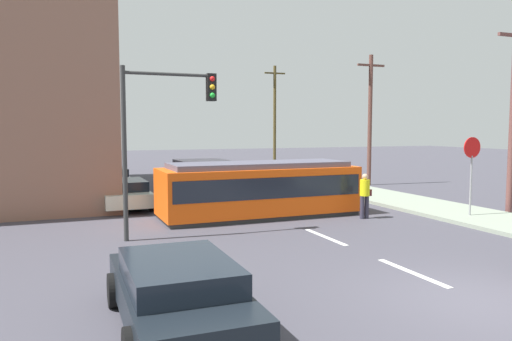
{
  "coord_description": "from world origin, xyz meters",
  "views": [
    {
      "loc": [
        -7.44,
        -6.92,
        3.32
      ],
      "look_at": [
        -0.83,
        9.69,
        1.79
      ],
      "focal_mm": 34.27,
      "sensor_mm": 36.0,
      "label": 1
    }
  ],
  "objects_px": {
    "traffic_light_mast": "(162,119)",
    "parked_sedan_furthest": "(105,170)",
    "parked_sedan_mid": "(124,193)",
    "parked_sedan_near": "(177,291)",
    "stop_sign": "(472,160)",
    "pedestrian_crossing": "(365,193)",
    "utility_pole_far": "(275,116)",
    "city_bus": "(213,178)",
    "parked_sedan_far": "(110,178)",
    "utility_pole_mid": "(370,118)",
    "streetcar_tram": "(259,188)"
  },
  "relations": [
    {
      "from": "parked_sedan_furthest",
      "to": "stop_sign",
      "type": "xyz_separation_m",
      "value": [
        11.39,
        -19.47,
        1.57
      ]
    },
    {
      "from": "parked_sedan_mid",
      "to": "pedestrian_crossing",
      "type": "bearing_deg",
      "value": -36.2
    },
    {
      "from": "parked_sedan_far",
      "to": "traffic_light_mast",
      "type": "height_order",
      "value": "traffic_light_mast"
    },
    {
      "from": "stop_sign",
      "to": "utility_pole_far",
      "type": "distance_m",
      "value": 23.6
    },
    {
      "from": "city_bus",
      "to": "parked_sedan_near",
      "type": "distance_m",
      "value": 15.12
    },
    {
      "from": "city_bus",
      "to": "parked_sedan_furthest",
      "type": "distance_m",
      "value": 11.71
    },
    {
      "from": "streetcar_tram",
      "to": "parked_sedan_near",
      "type": "bearing_deg",
      "value": -119.49
    },
    {
      "from": "stop_sign",
      "to": "utility_pole_mid",
      "type": "xyz_separation_m",
      "value": [
        2.92,
        10.62,
        1.79
      ]
    },
    {
      "from": "parked_sedan_near",
      "to": "parked_sedan_furthest",
      "type": "distance_m",
      "value": 25.28
    },
    {
      "from": "streetcar_tram",
      "to": "parked_sedan_near",
      "type": "xyz_separation_m",
      "value": [
        -5.2,
        -9.19,
        -0.45
      ]
    },
    {
      "from": "city_bus",
      "to": "pedestrian_crossing",
      "type": "height_order",
      "value": "city_bus"
    },
    {
      "from": "parked_sedan_mid",
      "to": "parked_sedan_far",
      "type": "distance_m",
      "value": 6.58
    },
    {
      "from": "city_bus",
      "to": "parked_sedan_near",
      "type": "bearing_deg",
      "value": -108.98
    },
    {
      "from": "parked_sedan_near",
      "to": "parked_sedan_furthest",
      "type": "relative_size",
      "value": 1.01
    },
    {
      "from": "parked_sedan_far",
      "to": "parked_sedan_near",
      "type": "bearing_deg",
      "value": -91.97
    },
    {
      "from": "streetcar_tram",
      "to": "utility_pole_mid",
      "type": "distance_m",
      "value": 12.64
    },
    {
      "from": "parked_sedan_near",
      "to": "stop_sign",
      "type": "xyz_separation_m",
      "value": [
        12.23,
        5.79,
        1.57
      ]
    },
    {
      "from": "parked_sedan_far",
      "to": "parked_sedan_furthest",
      "type": "relative_size",
      "value": 0.98
    },
    {
      "from": "city_bus",
      "to": "utility_pole_far",
      "type": "height_order",
      "value": "utility_pole_far"
    },
    {
      "from": "traffic_light_mast",
      "to": "utility_pole_far",
      "type": "xyz_separation_m",
      "value": [
        13.59,
        22.34,
        0.81
      ]
    },
    {
      "from": "utility_pole_mid",
      "to": "pedestrian_crossing",
      "type": "bearing_deg",
      "value": -125.48
    },
    {
      "from": "stop_sign",
      "to": "city_bus",
      "type": "bearing_deg",
      "value": 130.71
    },
    {
      "from": "parked_sedan_near",
      "to": "utility_pole_far",
      "type": "height_order",
      "value": "utility_pole_far"
    },
    {
      "from": "parked_sedan_mid",
      "to": "parked_sedan_far",
      "type": "relative_size",
      "value": 1.02
    },
    {
      "from": "streetcar_tram",
      "to": "stop_sign",
      "type": "height_order",
      "value": "stop_sign"
    },
    {
      "from": "parked_sedan_near",
      "to": "pedestrian_crossing",
      "type": "bearing_deg",
      "value": 40.13
    },
    {
      "from": "pedestrian_crossing",
      "to": "parked_sedan_near",
      "type": "relative_size",
      "value": 0.38
    },
    {
      "from": "stop_sign",
      "to": "utility_pole_far",
      "type": "height_order",
      "value": "utility_pole_far"
    },
    {
      "from": "parked_sedan_far",
      "to": "traffic_light_mast",
      "type": "xyz_separation_m",
      "value": [
        0.41,
        -12.91,
        2.98
      ]
    },
    {
      "from": "parked_sedan_mid",
      "to": "stop_sign",
      "type": "bearing_deg",
      "value": -32.41
    },
    {
      "from": "city_bus",
      "to": "streetcar_tram",
      "type": "bearing_deg",
      "value": -86.85
    },
    {
      "from": "city_bus",
      "to": "traffic_light_mast",
      "type": "xyz_separation_m",
      "value": [
        -3.82,
        -7.48,
        2.59
      ]
    },
    {
      "from": "parked_sedan_furthest",
      "to": "stop_sign",
      "type": "height_order",
      "value": "stop_sign"
    },
    {
      "from": "stop_sign",
      "to": "traffic_light_mast",
      "type": "bearing_deg",
      "value": 174.76
    },
    {
      "from": "traffic_light_mast",
      "to": "parked_sedan_furthest",
      "type": "bearing_deg",
      "value": 90.79
    },
    {
      "from": "utility_pole_mid",
      "to": "parked_sedan_furthest",
      "type": "bearing_deg",
      "value": 148.28
    },
    {
      "from": "pedestrian_crossing",
      "to": "utility_pole_far",
      "type": "distance_m",
      "value": 22.95
    },
    {
      "from": "traffic_light_mast",
      "to": "utility_pole_far",
      "type": "distance_m",
      "value": 26.16
    },
    {
      "from": "streetcar_tram",
      "to": "parked_sedan_furthest",
      "type": "xyz_separation_m",
      "value": [
        -4.36,
        16.07,
        -0.45
      ]
    },
    {
      "from": "parked_sedan_mid",
      "to": "stop_sign",
      "type": "xyz_separation_m",
      "value": [
        11.59,
        -7.36,
        1.57
      ]
    },
    {
      "from": "streetcar_tram",
      "to": "stop_sign",
      "type": "relative_size",
      "value": 2.62
    },
    {
      "from": "parked_sedan_mid",
      "to": "utility_pole_mid",
      "type": "relative_size",
      "value": 0.57
    },
    {
      "from": "streetcar_tram",
      "to": "pedestrian_crossing",
      "type": "xyz_separation_m",
      "value": [
        3.45,
        -1.9,
        -0.13
      ]
    },
    {
      "from": "pedestrian_crossing",
      "to": "parked_sedan_far",
      "type": "relative_size",
      "value": 0.39
    },
    {
      "from": "parked_sedan_mid",
      "to": "parked_sedan_near",
      "type": "bearing_deg",
      "value": -92.79
    },
    {
      "from": "parked_sedan_near",
      "to": "parked_sedan_mid",
      "type": "bearing_deg",
      "value": 87.21
    },
    {
      "from": "parked_sedan_far",
      "to": "utility_pole_far",
      "type": "height_order",
      "value": "utility_pole_far"
    },
    {
      "from": "streetcar_tram",
      "to": "stop_sign",
      "type": "bearing_deg",
      "value": -25.77
    },
    {
      "from": "utility_pole_mid",
      "to": "parked_sedan_near",
      "type": "bearing_deg",
      "value": -132.71
    },
    {
      "from": "pedestrian_crossing",
      "to": "traffic_light_mast",
      "type": "height_order",
      "value": "traffic_light_mast"
    }
  ]
}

